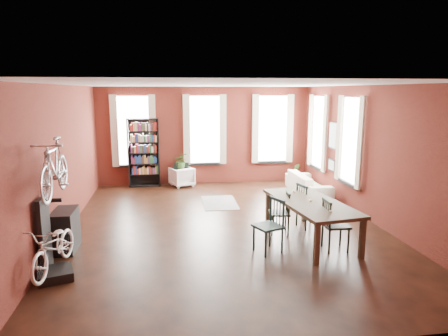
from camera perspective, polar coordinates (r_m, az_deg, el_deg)
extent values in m
plane|color=black|center=(9.29, 0.13, -8.31)|extent=(9.00, 9.00, 0.00)
cube|color=silver|center=(8.77, 0.14, 11.84)|extent=(7.00, 9.00, 0.04)
cube|color=#4C1713|center=(13.31, -2.78, 4.65)|extent=(7.00, 0.04, 3.20)
cube|color=#4C1713|center=(4.61, 8.62, -7.75)|extent=(7.00, 0.04, 3.20)
cube|color=#4C1713|center=(9.06, -22.33, 0.82)|extent=(0.04, 9.00, 3.20)
cube|color=#4C1713|center=(10.02, 20.35, 1.87)|extent=(0.04, 9.00, 3.20)
cube|color=white|center=(13.23, -12.77, 5.22)|extent=(1.00, 0.04, 2.20)
cube|color=#BEB299|center=(13.16, -12.79, 5.19)|extent=(1.40, 0.06, 2.30)
cube|color=white|center=(13.26, -2.77, 5.49)|extent=(1.00, 0.04, 2.20)
cube|color=#BEB299|center=(13.19, -2.74, 5.46)|extent=(1.40, 0.06, 2.30)
cube|color=white|center=(13.68, 6.90, 5.59)|extent=(1.00, 0.04, 2.20)
cube|color=#BEB299|center=(13.62, 6.98, 5.56)|extent=(1.40, 0.06, 2.30)
cube|color=white|center=(10.86, 17.76, 3.76)|extent=(0.04, 1.00, 2.20)
cube|color=#BEB299|center=(10.83, 17.43, 3.76)|extent=(0.06, 1.40, 2.30)
cube|color=white|center=(12.86, 13.46, 5.03)|extent=(0.04, 1.00, 2.20)
cube|color=#BEB299|center=(12.83, 13.17, 5.03)|extent=(0.06, 1.40, 2.30)
cube|color=black|center=(11.84, 15.39, 4.45)|extent=(0.04, 0.55, 0.75)
cube|color=black|center=(11.97, 15.18, 0.40)|extent=(0.04, 0.45, 0.35)
cube|color=#453A29|center=(8.53, 12.15, -7.37)|extent=(1.43, 2.57, 0.83)
cube|color=#1A3937|center=(7.76, 6.32, -8.25)|extent=(0.63, 0.63, 1.04)
cube|color=black|center=(8.79, 7.90, -6.37)|extent=(0.48, 0.48, 0.93)
cube|color=black|center=(8.12, 15.67, -7.84)|extent=(0.48, 0.48, 1.01)
cube|color=#173431|center=(9.29, 12.02, -5.28)|extent=(0.56, 0.56, 1.01)
cube|color=black|center=(13.13, -11.39, 2.15)|extent=(1.00, 0.32, 2.20)
imported|color=white|center=(13.06, -6.05, -1.12)|extent=(0.86, 0.83, 0.69)
imported|color=beige|center=(12.34, 11.96, -1.71)|extent=(0.61, 2.08, 0.81)
cube|color=black|center=(11.14, -0.63, -4.97)|extent=(0.96, 1.50, 0.01)
cube|color=black|center=(7.40, -22.94, -13.79)|extent=(0.67, 0.67, 0.16)
cube|color=black|center=(7.57, -24.26, -8.66)|extent=(0.16, 0.60, 1.30)
cube|color=black|center=(8.44, -21.70, -8.25)|extent=(0.40, 0.80, 0.80)
cube|color=black|center=(13.27, -6.06, -1.23)|extent=(0.33, 0.33, 0.55)
imported|color=#376126|center=(13.81, 10.00, -1.41)|extent=(0.36, 0.64, 0.29)
imported|color=#2C5321|center=(10.63, 15.09, -5.80)|extent=(0.32, 0.42, 0.14)
imported|color=silver|center=(7.10, -23.32, -7.59)|extent=(0.66, 0.88, 1.53)
imported|color=#A5A8AD|center=(7.17, -23.27, 2.57)|extent=(0.47, 1.00, 1.66)
imported|color=#385E25|center=(13.19, -6.10, 0.81)|extent=(0.54, 0.59, 0.41)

